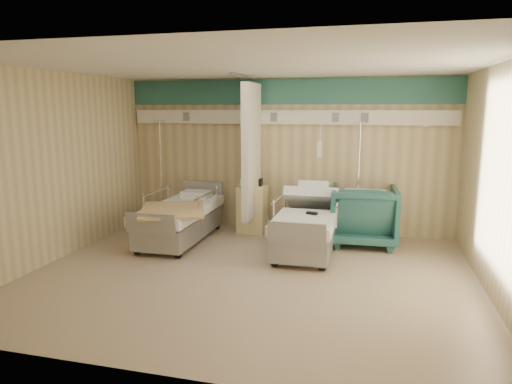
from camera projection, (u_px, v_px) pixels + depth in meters
ground at (250, 275)px, 6.26m from camera, size 6.00×5.00×0.00m
room_walls at (252, 138)px, 6.18m from camera, size 6.04×5.04×2.82m
bed_right at (307, 231)px, 7.30m from camera, size 1.00×2.16×0.63m
bed_left at (180, 223)px, 7.84m from camera, size 1.00×2.16×0.63m
bedside_cabinet at (253, 209)px, 8.42m from camera, size 0.50×0.48×0.85m
visitor_armchair at (364, 215)px, 7.63m from camera, size 1.11×1.14×1.00m
waffle_blanket at (365, 183)px, 7.53m from camera, size 0.71×0.63×0.08m
iv_stand_right at (357, 216)px, 7.91m from camera, size 0.36×0.36×2.04m
iv_stand_left at (162, 205)px, 8.77m from camera, size 0.36×0.36×2.04m
call_remote at (312, 213)px, 7.09m from camera, size 0.19×0.13×0.04m
tan_blanket at (173, 210)px, 7.32m from camera, size 1.37×1.51×0.04m
toiletry_bag at (255, 182)px, 8.41m from camera, size 0.25×0.16×0.13m
white_cup at (242, 182)px, 8.36m from camera, size 0.12×0.12×0.13m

